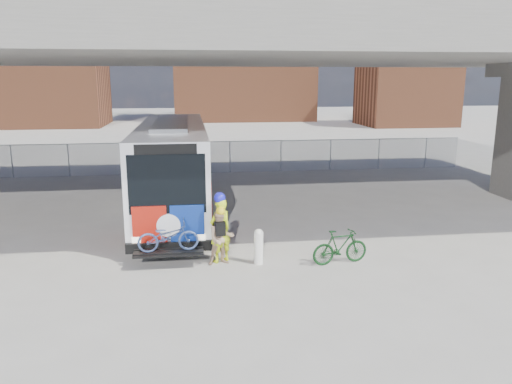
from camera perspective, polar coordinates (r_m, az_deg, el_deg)
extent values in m
plane|color=#9E9991|center=(17.44, -2.96, -4.98)|extent=(160.00, 160.00, 0.00)
cube|color=silver|center=(20.65, -9.45, 3.22)|extent=(2.55, 12.00, 3.20)
cube|color=black|center=(21.05, -9.48, 5.16)|extent=(2.61, 11.00, 1.28)
cube|color=black|center=(14.73, -10.14, 0.91)|extent=(2.24, 0.12, 1.76)
cube|color=black|center=(14.56, -10.29, 4.86)|extent=(1.78, 0.12, 0.30)
cube|color=black|center=(15.13, -9.87, -6.17)|extent=(2.55, 0.20, 0.30)
cube|color=#9F170C|center=(15.00, -12.07, -3.83)|extent=(1.00, 0.08, 1.20)
cube|color=navy|center=(14.95, -7.85, -3.72)|extent=(1.00, 0.08, 1.20)
cylinder|color=silver|center=(14.94, -9.96, -3.80)|extent=(0.70, 0.06, 0.70)
cube|color=gray|center=(20.44, -9.62, 7.84)|extent=(1.28, 7.20, 0.14)
cube|color=black|center=(14.66, -9.94, -6.80)|extent=(2.00, 0.70, 0.06)
cylinder|color=black|center=(16.77, -13.64, -4.27)|extent=(0.30, 1.00, 1.00)
cylinder|color=black|center=(16.68, -5.71, -4.06)|extent=(0.30, 1.00, 1.00)
cylinder|color=black|center=(25.09, -11.71, 1.44)|extent=(0.30, 1.00, 1.00)
cylinder|color=black|center=(25.03, -6.43, 1.60)|extent=(0.30, 1.00, 1.00)
cube|color=#9F170C|center=(17.15, -14.08, -1.15)|extent=(0.06, 2.60, 1.70)
cube|color=navy|center=(18.70, -13.56, 0.02)|extent=(0.06, 1.40, 1.70)
cube|color=#9F170C|center=(17.05, -5.34, -0.89)|extent=(0.06, 2.60, 1.70)
cube|color=navy|center=(18.61, -5.55, 0.26)|extent=(0.06, 1.40, 1.70)
imported|color=#384C7C|center=(14.50, -10.01, -5.00)|extent=(1.77, 0.72, 0.91)
cube|color=#605E59|center=(20.65, -4.15, 16.73)|extent=(40.00, 16.00, 1.50)
cube|color=#605E59|center=(20.73, -4.18, 18.93)|extent=(40.00, 0.60, 0.80)
cylinder|color=gray|center=(29.66, -20.62, 3.39)|extent=(0.06, 0.06, 1.80)
cylinder|color=gray|center=(29.02, -12.89, 3.70)|extent=(0.06, 0.06, 1.80)
cylinder|color=gray|center=(28.93, -4.97, 3.94)|extent=(0.06, 0.06, 1.80)
cylinder|color=gray|center=(29.39, 2.87, 4.11)|extent=(0.06, 0.06, 1.80)
cylinder|color=gray|center=(30.37, 10.33, 4.20)|extent=(0.06, 0.06, 1.80)
cylinder|color=gray|center=(31.82, 17.22, 4.22)|extent=(0.06, 0.06, 1.80)
plane|color=gray|center=(28.93, -4.97, 3.94)|extent=(30.00, 0.00, 30.00)
cube|color=gray|center=(28.80, -5.00, 5.75)|extent=(30.00, 0.05, 0.04)
cube|color=brown|center=(63.78, -23.32, 11.46)|extent=(14.00, 10.00, 10.00)
cube|color=brown|center=(68.96, -1.61, 13.32)|extent=(18.00, 12.00, 12.00)
cube|color=brown|center=(61.99, 16.76, 11.02)|extent=(10.00, 8.00, 8.00)
cylinder|color=brown|center=(73.54, 4.63, 18.33)|extent=(2.20, 2.20, 25.00)
cylinder|color=silver|center=(14.70, 0.30, -6.49)|extent=(0.28, 0.28, 0.92)
sphere|color=silver|center=(14.55, 0.30, -4.77)|extent=(0.28, 0.28, 0.28)
imported|color=#CCE718|center=(14.74, -4.11, -4.41)|extent=(0.84, 0.76, 1.93)
sphere|color=#181AD4|center=(14.48, -4.17, -0.69)|extent=(0.33, 0.33, 0.33)
imported|color=tan|center=(14.60, -4.02, -5.29)|extent=(0.86, 0.72, 1.58)
sphere|color=yellow|center=(14.37, -4.07, -2.21)|extent=(0.27, 0.27, 0.27)
cube|color=black|center=(14.31, -4.08, -4.23)|extent=(0.30, 0.20, 0.40)
imported|color=#123817|center=(14.88, 9.60, -6.20)|extent=(1.78, 0.76, 1.04)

